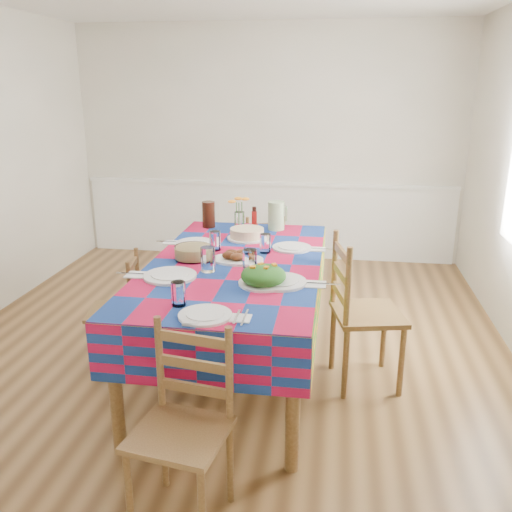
% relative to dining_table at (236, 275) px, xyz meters
% --- Properties ---
extents(room, '(4.58, 5.08, 2.78)m').
position_rel_dining_table_xyz_m(room, '(-0.15, 0.36, 0.60)').
color(room, brown).
rests_on(room, ground).
extents(wainscot, '(4.41, 0.06, 0.92)m').
position_rel_dining_table_xyz_m(wainscot, '(-0.15, 2.84, -0.27)').
color(wainscot, white).
rests_on(wainscot, room).
extents(dining_table, '(1.18, 2.19, 0.85)m').
position_rel_dining_table_xyz_m(dining_table, '(0.00, 0.00, 0.00)').
color(dining_table, brown).
rests_on(dining_table, room).
extents(setting_near_head, '(0.47, 0.31, 0.14)m').
position_rel_dining_table_xyz_m(setting_near_head, '(-0.05, -0.89, 0.13)').
color(setting_near_head, white).
rests_on(setting_near_head, dining_table).
extents(setting_left_near, '(0.62, 0.37, 0.16)m').
position_rel_dining_table_xyz_m(setting_left_near, '(-0.28, -0.31, 0.13)').
color(setting_left_near, white).
rests_on(setting_left_near, dining_table).
extents(setting_left_far, '(0.54, 0.32, 0.14)m').
position_rel_dining_table_xyz_m(setting_left_far, '(-0.33, 0.34, 0.13)').
color(setting_left_far, white).
rests_on(setting_left_far, dining_table).
extents(setting_right_near, '(0.63, 0.36, 0.16)m').
position_rel_dining_table_xyz_m(setting_right_near, '(0.28, -0.32, 0.13)').
color(setting_right_near, white).
rests_on(setting_right_near, dining_table).
extents(setting_right_far, '(0.55, 0.32, 0.14)m').
position_rel_dining_table_xyz_m(setting_right_far, '(0.30, 0.33, 0.13)').
color(setting_right_far, white).
rests_on(setting_right_far, dining_table).
extents(meat_platter, '(0.36, 0.26, 0.07)m').
position_rel_dining_table_xyz_m(meat_platter, '(0.01, 0.03, 0.12)').
color(meat_platter, white).
rests_on(meat_platter, dining_table).
extents(salad_platter, '(0.31, 0.31, 0.13)m').
position_rel_dining_table_xyz_m(salad_platter, '(0.25, -0.40, 0.15)').
color(salad_platter, white).
rests_on(salad_platter, dining_table).
extents(pasta_bowl, '(0.26, 0.26, 0.09)m').
position_rel_dining_table_xyz_m(pasta_bowl, '(-0.31, 0.03, 0.14)').
color(pasta_bowl, white).
rests_on(pasta_bowl, dining_table).
extents(cake, '(0.31, 0.31, 0.09)m').
position_rel_dining_table_xyz_m(cake, '(-0.02, 0.59, 0.14)').
color(cake, white).
rests_on(cake, dining_table).
extents(serving_utensils, '(0.17, 0.37, 0.01)m').
position_rel_dining_table_xyz_m(serving_utensils, '(0.15, -0.11, 0.10)').
color(serving_utensils, black).
rests_on(serving_utensils, dining_table).
extents(flower_vase, '(0.18, 0.15, 0.29)m').
position_rel_dining_table_xyz_m(flower_vase, '(-0.13, 0.87, 0.22)').
color(flower_vase, white).
rests_on(flower_vase, dining_table).
extents(hot_sauce, '(0.04, 0.04, 0.19)m').
position_rel_dining_table_xyz_m(hot_sauce, '(-0.01, 0.93, 0.19)').
color(hot_sauce, '#B7130E').
rests_on(hot_sauce, dining_table).
extents(green_pitcher, '(0.14, 0.14, 0.24)m').
position_rel_dining_table_xyz_m(green_pitcher, '(0.18, 0.92, 0.22)').
color(green_pitcher, '#9DC188').
rests_on(green_pitcher, dining_table).
extents(tea_pitcher, '(0.11, 0.11, 0.22)m').
position_rel_dining_table_xyz_m(tea_pitcher, '(-0.40, 0.91, 0.21)').
color(tea_pitcher, black).
rests_on(tea_pitcher, dining_table).
extents(name_card, '(0.08, 0.03, 0.02)m').
position_rel_dining_table_xyz_m(name_card, '(-0.03, -1.05, 0.11)').
color(name_card, white).
rests_on(name_card, dining_table).
extents(chair_near, '(0.49, 0.47, 0.96)m').
position_rel_dining_table_xyz_m(chair_near, '(0.01, -1.38, -0.28)').
color(chair_near, brown).
rests_on(chair_near, room).
extents(chair_far, '(0.46, 0.45, 0.87)m').
position_rel_dining_table_xyz_m(chair_far, '(0.01, 1.39, -0.32)').
color(chair_far, brown).
rests_on(chair_far, room).
extents(chair_left, '(0.42, 0.44, 0.86)m').
position_rel_dining_table_xyz_m(chair_left, '(-0.88, 0.01, -0.33)').
color(chair_left, brown).
rests_on(chair_left, room).
extents(chair_right, '(0.54, 0.56, 1.06)m').
position_rel_dining_table_xyz_m(chair_right, '(0.87, -0.01, -0.23)').
color(chair_right, brown).
rests_on(chair_right, room).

